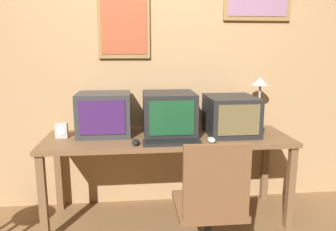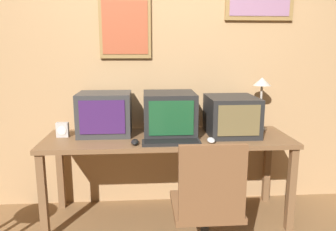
# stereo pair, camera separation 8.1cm
# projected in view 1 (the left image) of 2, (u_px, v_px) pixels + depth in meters

# --- Properties ---
(wall_back) EXTENTS (8.00, 0.08, 2.60)m
(wall_back) POSITION_uv_depth(u_px,v_px,m) (164.00, 63.00, 2.94)
(wall_back) COLOR tan
(wall_back) RESTS_ON ground_plane
(desk) EXTENTS (2.01, 0.62, 0.72)m
(desk) POSITION_uv_depth(u_px,v_px,m) (168.00, 146.00, 2.71)
(desk) COLOR brown
(desk) RESTS_ON ground_plane
(monitor_left) EXTENTS (0.43, 0.37, 0.35)m
(monitor_left) POSITION_uv_depth(u_px,v_px,m) (104.00, 114.00, 2.72)
(monitor_left) COLOR #333333
(monitor_left) RESTS_ON desk
(monitor_center) EXTENTS (0.42, 0.42, 0.36)m
(monitor_center) POSITION_uv_depth(u_px,v_px,m) (169.00, 114.00, 2.72)
(monitor_center) COLOR black
(monitor_center) RESTS_ON desk
(monitor_right) EXTENTS (0.40, 0.46, 0.32)m
(monitor_right) POSITION_uv_depth(u_px,v_px,m) (231.00, 115.00, 2.76)
(monitor_right) COLOR black
(monitor_right) RESTS_ON desk
(keyboard_main) EXTENTS (0.45, 0.14, 0.03)m
(keyboard_main) POSITION_uv_depth(u_px,v_px,m) (172.00, 142.00, 2.49)
(keyboard_main) COLOR black
(keyboard_main) RESTS_ON desk
(mouse_near_keyboard) EXTENTS (0.06, 0.11, 0.04)m
(mouse_near_keyboard) POSITION_uv_depth(u_px,v_px,m) (212.00, 140.00, 2.53)
(mouse_near_keyboard) COLOR silver
(mouse_near_keyboard) RESTS_ON desk
(mouse_far_corner) EXTENTS (0.06, 0.12, 0.04)m
(mouse_far_corner) POSITION_uv_depth(u_px,v_px,m) (136.00, 142.00, 2.47)
(mouse_far_corner) COLOR black
(mouse_far_corner) RESTS_ON desk
(desk_clock) EXTENTS (0.10, 0.06, 0.12)m
(desk_clock) POSITION_uv_depth(u_px,v_px,m) (62.00, 131.00, 2.65)
(desk_clock) COLOR #B7B2AD
(desk_clock) RESTS_ON desk
(desk_lamp) EXTENTS (0.15, 0.15, 0.47)m
(desk_lamp) POSITION_uv_depth(u_px,v_px,m) (260.00, 89.00, 2.87)
(desk_lamp) COLOR #B2A899
(desk_lamp) RESTS_ON desk
(office_chair) EXTENTS (0.45, 0.45, 0.90)m
(office_chair) POSITION_uv_depth(u_px,v_px,m) (210.00, 216.00, 2.09)
(office_chair) COLOR black
(office_chair) RESTS_ON ground_plane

